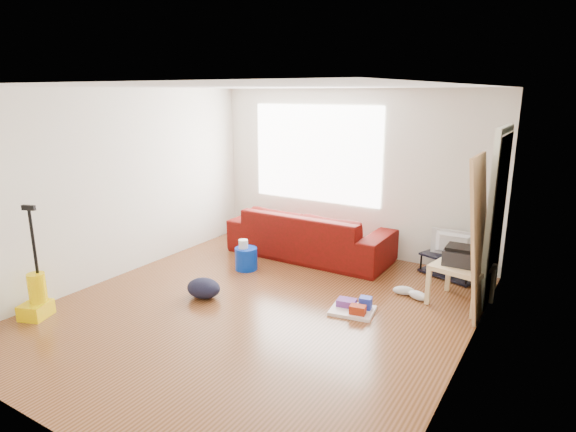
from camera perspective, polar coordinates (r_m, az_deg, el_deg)
The scene contains 13 objects.
room at distance 5.36m, azimuth -2.22°, elevation 1.63°, with size 4.51×5.01×2.51m.
sofa at distance 7.42m, azimuth 2.58°, elevation -4.75°, with size 2.47×0.96×0.72m, color #380B05.
tv_stand at distance 6.94m, azimuth 18.75°, elevation -5.61°, with size 0.86×0.67×0.29m.
tv at distance 6.84m, azimuth 18.96°, elevation -3.17°, with size 0.61×0.08×0.35m, color black.
side_table at distance 6.02m, azimuth 19.90°, elevation -6.14°, with size 0.70×0.70×0.49m.
printer at distance 5.96m, azimuth 20.05°, elevation -4.47°, with size 0.43×0.33×0.22m.
bucket at distance 6.91m, azimuth -4.95°, elevation -6.28°, with size 0.32×0.32×0.32m, color #052EAD.
toilet_paper at distance 6.83m, azimuth -5.29°, elevation -4.59°, with size 0.13×0.13×0.12m, color silver.
cleaning_tray at distance 5.65m, azimuth 7.83°, elevation -10.72°, with size 0.54×0.46×0.17m.
backpack at distance 6.08m, azimuth -9.92°, elevation -9.45°, with size 0.43×0.35×0.24m, color black.
sneakers at distance 6.16m, azimuth 14.36°, elevation -8.83°, with size 0.49×0.25×0.11m.
vacuum at distance 6.10m, azimuth -27.67°, elevation -8.48°, with size 0.36×0.38×1.27m.
door_panel at distance 5.99m, azimuth 20.90°, elevation -10.62°, with size 0.04×0.72×1.81m, color tan.
Camera 1 is at (2.98, -4.19, 2.45)m, focal length 30.00 mm.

